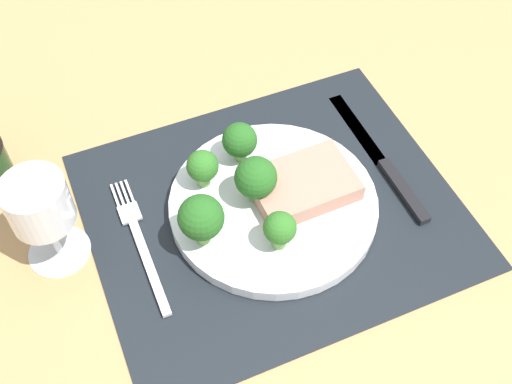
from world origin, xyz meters
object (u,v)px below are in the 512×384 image
steak (301,182)px  wine_glass (40,208)px  plate (273,205)px  fork (140,242)px  knife (385,165)px

steak → wine_glass: wine_glass is taller
plate → fork: size_ratio=1.27×
steak → fork: steak is taller
fork → wine_glass: bearing=165.2°
fork → knife: bearing=0.7°
plate → fork: bearing=174.9°
fork → plate: bearing=-2.8°
steak → knife: steak is taller
wine_glass → plate: bearing=-9.5°
plate → knife: size_ratio=1.06×
steak → knife: (11.70, 0.09, -2.46)cm
plate → steak: steak is taller
wine_glass → fork: bearing=-17.1°
steak → fork: bearing=177.1°
fork → knife: (31.31, -0.89, 0.05)cm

